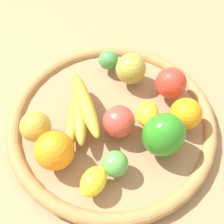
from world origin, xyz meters
name	(u,v)px	position (x,y,z in m)	size (l,w,h in m)	color
ground_plane	(112,125)	(0.00, 0.00, 0.00)	(2.40, 2.40, 0.00)	#99774F
basket	(112,122)	(0.00, 0.00, 0.02)	(0.47, 0.47, 0.04)	#9E754F
banana_bunch	(80,108)	(0.00, -0.07, 0.07)	(0.18, 0.10, 0.06)	#B6882E
apple_0	(119,122)	(0.03, 0.02, 0.07)	(0.07, 0.07, 0.07)	#D84336
lime_1	(115,164)	(0.12, 0.02, 0.06)	(0.05, 0.05, 0.05)	#55A144
orange_0	(55,151)	(0.11, -0.10, 0.07)	(0.08, 0.08, 0.08)	orange
orange_1	(186,115)	(0.00, 0.16, 0.07)	(0.07, 0.07, 0.07)	orange
apple_2	(131,69)	(-0.12, 0.03, 0.07)	(0.07, 0.07, 0.07)	#A49E3B
bell_pepper	(164,135)	(0.07, 0.11, 0.08)	(0.09, 0.08, 0.10)	#2B841E
lemon_1	(93,181)	(0.16, -0.02, 0.06)	(0.06, 0.05, 0.05)	yellow
apple_3	(36,126)	(0.06, -0.15, 0.07)	(0.06, 0.06, 0.06)	#AC9231
lime_0	(108,60)	(-0.15, -0.02, 0.06)	(0.05, 0.05, 0.05)	#449047
lemon_0	(148,116)	(0.00, 0.08, 0.06)	(0.06, 0.05, 0.05)	yellow
apple_1	(171,83)	(-0.08, 0.13, 0.07)	(0.07, 0.07, 0.07)	red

